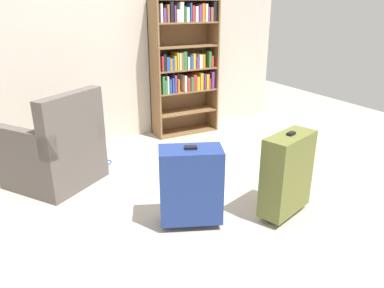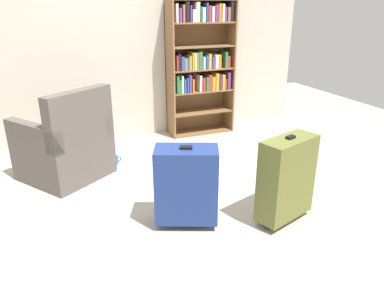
# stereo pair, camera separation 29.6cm
# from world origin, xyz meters

# --- Properties ---
(ground_plane) EXTENTS (8.15, 8.15, 0.00)m
(ground_plane) POSITION_xyz_m (0.00, 0.00, 0.00)
(ground_plane) COLOR #B2A899
(back_wall) EXTENTS (4.66, 0.10, 2.60)m
(back_wall) POSITION_xyz_m (0.00, 2.04, 1.30)
(back_wall) COLOR beige
(back_wall) RESTS_ON ground
(bookshelf) EXTENTS (0.84, 0.32, 1.67)m
(bookshelf) POSITION_xyz_m (0.86, 1.82, 0.93)
(bookshelf) COLOR brown
(bookshelf) RESTS_ON ground
(armchair) EXTENTS (0.98, 0.98, 0.90)m
(armchair) POSITION_xyz_m (-0.88, 1.04, 0.32)
(armchair) COLOR #59514C
(armchair) RESTS_ON ground
(mug) EXTENTS (0.12, 0.08, 0.10)m
(mug) POSITION_xyz_m (-0.40, 1.17, 0.05)
(mug) COLOR #1959A5
(mug) RESTS_ON ground
(suitcase_navy_blue) EXTENTS (0.53, 0.41, 0.65)m
(suitcase_navy_blue) POSITION_xyz_m (-0.09, -0.18, 0.34)
(suitcase_navy_blue) COLOR navy
(suitcase_navy_blue) RESTS_ON ground
(suitcase_olive) EXTENTS (0.52, 0.34, 0.71)m
(suitcase_olive) POSITION_xyz_m (0.63, -0.42, 0.37)
(suitcase_olive) COLOR brown
(suitcase_olive) RESTS_ON ground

